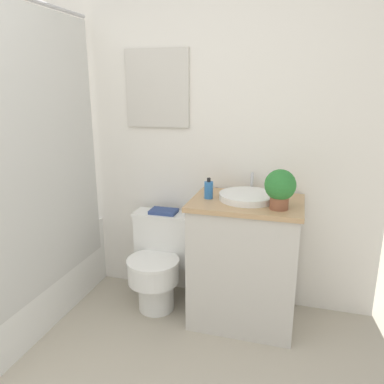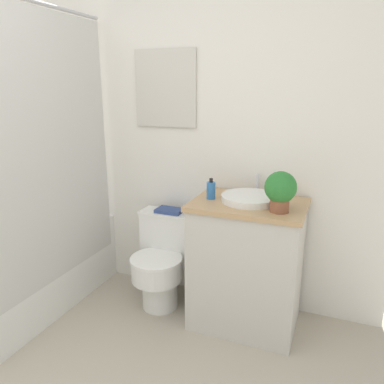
{
  "view_description": "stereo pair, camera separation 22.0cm",
  "coord_description": "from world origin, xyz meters",
  "px_view_note": "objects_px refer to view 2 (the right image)",
  "views": [
    {
      "loc": [
        0.98,
        -0.61,
        1.51
      ],
      "look_at": [
        0.39,
        1.43,
        0.91
      ],
      "focal_mm": 35.0,
      "sensor_mm": 36.0,
      "label": 1
    },
    {
      "loc": [
        1.19,
        -0.53,
        1.51
      ],
      "look_at": [
        0.39,
        1.43,
        0.91
      ],
      "focal_mm": 35.0,
      "sensor_mm": 36.0,
      "label": 2
    }
  ],
  "objects_px": {
    "soap_bottle": "(211,190)",
    "toilet": "(163,260)",
    "potted_plant": "(280,190)",
    "book_on_tank": "(170,210)",
    "sink": "(250,198)"
  },
  "relations": [
    {
      "from": "soap_bottle",
      "to": "toilet",
      "type": "bearing_deg",
      "value": 174.77
    },
    {
      "from": "potted_plant",
      "to": "book_on_tank",
      "type": "xyz_separation_m",
      "value": [
        -0.8,
        0.24,
        -0.3
      ]
    },
    {
      "from": "sink",
      "to": "book_on_tank",
      "type": "height_order",
      "value": "sink"
    },
    {
      "from": "sink",
      "to": "book_on_tank",
      "type": "distance_m",
      "value": 0.64
    },
    {
      "from": "book_on_tank",
      "to": "sink",
      "type": "bearing_deg",
      "value": -10.36
    },
    {
      "from": "toilet",
      "to": "potted_plant",
      "type": "xyz_separation_m",
      "value": [
        0.8,
        -0.13,
        0.63
      ]
    },
    {
      "from": "soap_bottle",
      "to": "sink",
      "type": "bearing_deg",
      "value": 9.11
    },
    {
      "from": "potted_plant",
      "to": "book_on_tank",
      "type": "distance_m",
      "value": 0.89
    },
    {
      "from": "toilet",
      "to": "sink",
      "type": "height_order",
      "value": "sink"
    },
    {
      "from": "toilet",
      "to": "potted_plant",
      "type": "height_order",
      "value": "potted_plant"
    },
    {
      "from": "soap_bottle",
      "to": "potted_plant",
      "type": "distance_m",
      "value": 0.46
    },
    {
      "from": "soap_bottle",
      "to": "book_on_tank",
      "type": "distance_m",
      "value": 0.45
    },
    {
      "from": "toilet",
      "to": "soap_bottle",
      "type": "relative_size",
      "value": 4.93
    },
    {
      "from": "sink",
      "to": "potted_plant",
      "type": "xyz_separation_m",
      "value": [
        0.2,
        -0.13,
        0.11
      ]
    },
    {
      "from": "toilet",
      "to": "book_on_tank",
      "type": "height_order",
      "value": "book_on_tank"
    }
  ]
}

